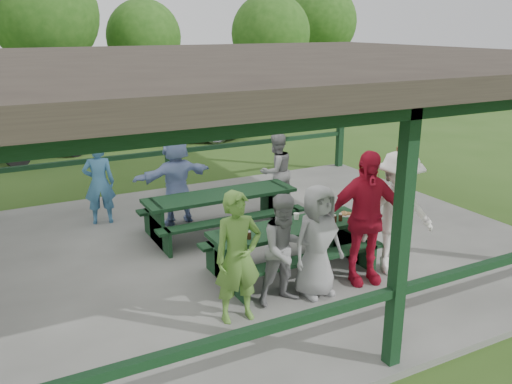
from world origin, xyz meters
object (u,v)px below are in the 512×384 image
picnic_table_near (291,242)px  spectator_lblue (176,179)px  picnic_table_far (221,207)px  pickup_truck (164,116)px  contestant_grey_left (285,250)px  spectator_grey (276,171)px  contestant_grey_mid (317,241)px  contestant_green (238,257)px  farm_trailer (34,136)px  spectator_blue (99,183)px  contestant_white_fedora (398,213)px  contestant_red (365,218)px

picnic_table_near → spectator_lblue: size_ratio=1.47×
picnic_table_far → pickup_truck: bearing=77.7°
contestant_grey_left → pickup_truck: (2.29, 11.97, -0.09)m
contestant_grey_left → pickup_truck: 12.18m
spectator_grey → pickup_truck: size_ratio=0.28×
contestant_grey_mid → spectator_grey: (1.37, 3.56, -0.02)m
contestant_green → farm_trailer: (-1.24, 11.15, -0.32)m
farm_trailer → spectator_blue: bearing=-107.6°
contestant_white_fedora → farm_trailer: bearing=116.8°
contestant_grey_mid → contestant_red: bearing=-1.1°
contestant_white_fedora → pickup_truck: size_ratio=0.35×
spectator_lblue → spectator_blue: size_ratio=1.09×
contestant_grey_mid → spectator_lblue: size_ratio=0.93×
picnic_table_near → farm_trailer: farm_trailer is taller
pickup_truck → farm_trailer: bearing=118.7°
contestant_grey_left → spectator_blue: size_ratio=0.97×
spectator_grey → pickup_truck: spectator_grey is taller
spectator_grey → farm_trailer: bearing=-72.7°
contestant_green → contestant_red: contestant_red is taller
contestant_red → pickup_truck: 11.99m
spectator_blue → spectator_grey: (3.42, -0.81, -0.01)m
contestant_red → spectator_blue: bearing=137.2°
contestant_red → contestant_white_fedora: contestant_red is taller
contestant_grey_mid → contestant_green: bearing=-179.5°
spectator_grey → contestant_grey_left: bearing=52.0°
pickup_truck → contestant_grey_mid: bearing=-171.9°
spectator_grey → contestant_white_fedora: bearing=81.7°
contestant_red → spectator_blue: size_ratio=1.25×
picnic_table_far → farm_trailer: size_ratio=0.75×
contestant_grey_left → spectator_lblue: bearing=93.5°
spectator_blue → contestant_grey_mid: bearing=126.5°
contestant_grey_left → contestant_red: contestant_red is taller
contestant_grey_left → spectator_grey: spectator_grey is taller
contestant_green → contestant_grey_left: size_ratio=1.12×
contestant_green → pickup_truck: (3.06, 12.07, -0.18)m
contestant_green → contestant_grey_mid: contestant_green is taller
picnic_table_near → contestant_grey_mid: contestant_grey_mid is taller
picnic_table_far → picnic_table_near: bearing=-82.0°
contestant_grey_left → picnic_table_far: bearing=83.9°
picnic_table_far → spectator_lblue: spectator_lblue is taller
contestant_grey_left → spectator_lblue: 3.72m
farm_trailer → spectator_grey: bearing=-84.2°
picnic_table_far → contestant_white_fedora: size_ratio=1.41×
picnic_table_far → pickup_truck: pickup_truck is taller
contestant_grey_left → farm_trailer: 11.23m
picnic_table_near → contestant_grey_left: bearing=-125.6°
picnic_table_far → spectator_lblue: bearing=120.8°
picnic_table_near → spectator_lblue: bearing=105.7°
picnic_table_far → spectator_lblue: 1.11m
contestant_red → picnic_table_near: bearing=147.4°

